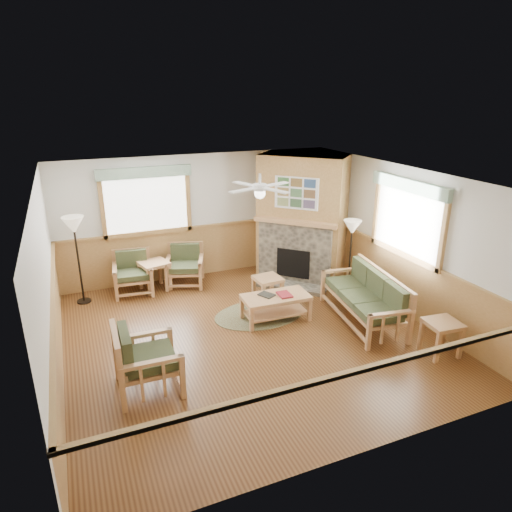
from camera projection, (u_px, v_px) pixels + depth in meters
name	position (u px, v px, depth m)	size (l,w,h in m)	color
floor	(250.00, 335.00, 7.82)	(6.00, 6.00, 0.01)	brown
ceiling	(249.00, 178.00, 6.89)	(6.00, 6.00, 0.01)	white
wall_back	(198.00, 217.00, 9.95)	(6.00, 0.02, 2.70)	silver
wall_front	(358.00, 355.00, 4.75)	(6.00, 0.02, 2.70)	silver
wall_left	(48.00, 291.00, 6.26)	(0.02, 6.00, 2.70)	silver
wall_right	(400.00, 239.00, 8.44)	(0.02, 6.00, 2.70)	silver
wainscot	(250.00, 306.00, 7.63)	(6.00, 6.00, 1.10)	#A97D45
fireplace	(302.00, 218.00, 9.87)	(2.20, 2.20, 2.70)	#A97D45
window_back	(143.00, 165.00, 9.11)	(1.90, 0.16, 1.50)	white
window_right	(413.00, 178.00, 7.85)	(0.16, 1.90, 1.50)	white
ceiling_fan	(260.00, 176.00, 7.27)	(1.24, 1.24, 0.36)	white
sofa	(363.00, 298.00, 8.16)	(0.81, 1.98, 0.91)	tan
armchair_back_left	(133.00, 273.00, 9.31)	(0.76, 0.76, 0.85)	tan
armchair_back_right	(185.00, 266.00, 9.71)	(0.76, 0.76, 0.86)	tan
armchair_left	(148.00, 358.00, 6.27)	(0.85, 0.85, 0.96)	tan
coffee_table	(276.00, 308.00, 8.26)	(1.20, 0.60, 0.48)	tan
end_table_chairs	(155.00, 276.00, 9.50)	(0.55, 0.53, 0.61)	tan
end_table_sofa	(441.00, 338.00, 7.17)	(0.51, 0.49, 0.57)	tan
footstool	(268.00, 287.00, 9.16)	(0.50, 0.50, 0.44)	tan
braided_rug	(260.00, 314.00, 8.52)	(1.72, 1.72, 0.01)	brown
floor_lamp_left	(78.00, 260.00, 8.73)	(0.40, 0.40, 1.75)	black
floor_lamp_right	(350.00, 257.00, 9.21)	(0.36, 0.36, 1.55)	black
book_red	(285.00, 294.00, 8.18)	(0.22, 0.30, 0.03)	maroon
book_dark	(267.00, 294.00, 8.17)	(0.20, 0.27, 0.03)	black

